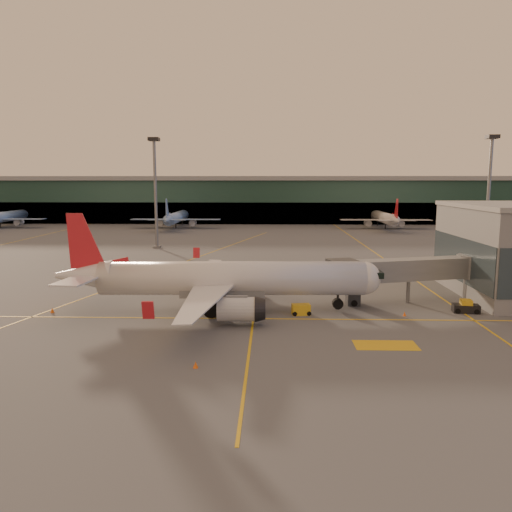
{
  "coord_description": "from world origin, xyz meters",
  "views": [
    {
      "loc": [
        6.95,
        -50.31,
        15.51
      ],
      "look_at": [
        4.84,
        20.17,
        5.0
      ],
      "focal_mm": 35.0,
      "sensor_mm": 36.0,
      "label": 1
    }
  ],
  "objects_px": {
    "catering_truck": "(245,281)",
    "pushback_tug": "(466,307)",
    "gpu_cart": "(301,310)",
    "main_airplane": "(221,280)"
  },
  "relations": [
    {
      "from": "main_airplane",
      "to": "gpu_cart",
      "type": "bearing_deg",
      "value": -10.06
    },
    {
      "from": "gpu_cart",
      "to": "pushback_tug",
      "type": "height_order",
      "value": "pushback_tug"
    },
    {
      "from": "catering_truck",
      "to": "main_airplane",
      "type": "bearing_deg",
      "value": -95.22
    },
    {
      "from": "main_airplane",
      "to": "pushback_tug",
      "type": "distance_m",
      "value": 29.54
    },
    {
      "from": "catering_truck",
      "to": "pushback_tug",
      "type": "relative_size",
      "value": 1.68
    },
    {
      "from": "main_airplane",
      "to": "catering_truck",
      "type": "bearing_deg",
      "value": 69.75
    },
    {
      "from": "main_airplane",
      "to": "pushback_tug",
      "type": "height_order",
      "value": "main_airplane"
    },
    {
      "from": "catering_truck",
      "to": "pushback_tug",
      "type": "xyz_separation_m",
      "value": [
        26.82,
        -7.36,
        -1.58
      ]
    },
    {
      "from": "catering_truck",
      "to": "gpu_cart",
      "type": "bearing_deg",
      "value": -38.6
    },
    {
      "from": "gpu_cart",
      "to": "main_airplane",
      "type": "bearing_deg",
      "value": 163.61
    }
  ]
}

